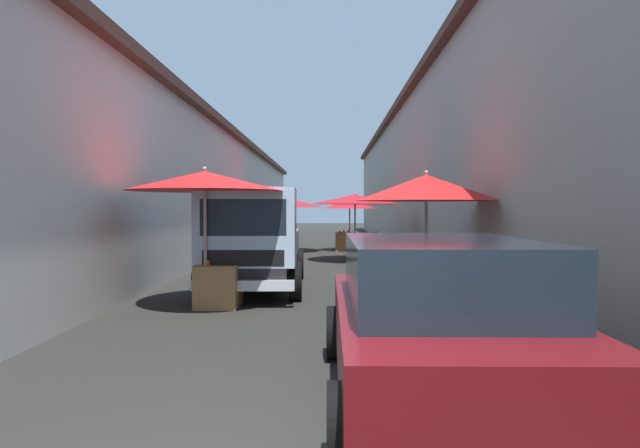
# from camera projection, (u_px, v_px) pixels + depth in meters

# --- Properties ---
(ground) EXTENTS (90.00, 90.00, 0.00)m
(ground) POSITION_uv_depth(u_px,v_px,m) (315.00, 265.00, 16.23)
(ground) COLOR #282826
(building_left_whitewash) EXTENTS (49.80, 7.50, 4.67)m
(building_left_whitewash) POSITION_uv_depth(u_px,v_px,m) (122.00, 190.00, 18.52)
(building_left_whitewash) COLOR silver
(building_left_whitewash) RESTS_ON ground
(building_right_concrete) EXTENTS (49.80, 7.50, 5.87)m
(building_right_concrete) POSITION_uv_depth(u_px,v_px,m) (514.00, 172.00, 18.28)
(building_right_concrete) COLOR #A39E93
(building_right_concrete) RESTS_ON ground
(fruit_stall_near_right) EXTENTS (2.82, 2.82, 2.17)m
(fruit_stall_near_right) POSITION_uv_depth(u_px,v_px,m) (288.00, 209.00, 20.81)
(fruit_stall_near_right) COLOR #9E9EA3
(fruit_stall_near_right) RESTS_ON ground
(fruit_stall_mid_lane) EXTENTS (2.18, 2.18, 2.14)m
(fruit_stall_mid_lane) POSITION_uv_depth(u_px,v_px,m) (349.00, 212.00, 21.35)
(fruit_stall_mid_lane) COLOR #9E9EA3
(fruit_stall_mid_lane) RESTS_ON ground
(fruit_stall_far_right) EXTENTS (2.52, 2.52, 2.38)m
(fruit_stall_far_right) POSITION_uv_depth(u_px,v_px,m) (428.00, 200.00, 9.51)
(fruit_stall_far_right) COLOR #9E9EA3
(fruit_stall_far_right) RESTS_ON ground
(fruit_stall_far_left) EXTENTS (2.63, 2.63, 2.41)m
(fruit_stall_far_left) POSITION_uv_depth(u_px,v_px,m) (207.00, 199.00, 9.05)
(fruit_stall_far_left) COLOR #9E9EA3
(fruit_stall_far_left) RESTS_ON ground
(fruit_stall_near_left) EXTENTS (2.84, 2.84, 2.23)m
(fruit_stall_near_left) POSITION_uv_depth(u_px,v_px,m) (356.00, 208.00, 17.07)
(fruit_stall_near_left) COLOR #9E9EA3
(fruit_stall_near_left) RESTS_ON ground
(hatchback_car) EXTENTS (3.92, 1.94, 1.45)m
(hatchback_car) POSITION_uv_depth(u_px,v_px,m) (436.00, 319.00, 4.69)
(hatchback_car) COLOR #600F14
(hatchback_car) RESTS_ON ground
(delivery_truck) EXTENTS (4.98, 2.11, 2.08)m
(delivery_truck) POSITION_uv_depth(u_px,v_px,m) (252.00, 242.00, 10.56)
(delivery_truck) COLOR black
(delivery_truck) RESTS_ON ground
(vendor_by_crates) EXTENTS (0.63, 0.30, 1.62)m
(vendor_by_crates) POSITION_uv_depth(u_px,v_px,m) (253.00, 233.00, 17.01)
(vendor_by_crates) COLOR #665B4C
(vendor_by_crates) RESTS_ON ground
(vendor_in_shade) EXTENTS (0.49, 0.48, 1.65)m
(vendor_in_shade) POSITION_uv_depth(u_px,v_px,m) (249.00, 229.00, 19.60)
(vendor_in_shade) COLOR #232328
(vendor_in_shade) RESTS_ON ground
(parked_scooter) EXTENTS (1.68, 0.51, 1.14)m
(parked_scooter) POSITION_uv_depth(u_px,v_px,m) (374.00, 261.00, 12.84)
(parked_scooter) COLOR black
(parked_scooter) RESTS_ON ground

